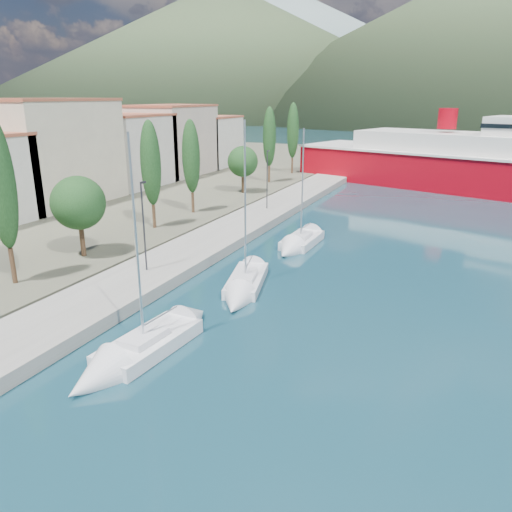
% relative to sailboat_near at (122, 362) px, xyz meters
% --- Properties ---
extents(ground, '(1400.00, 1400.00, 0.00)m').
position_rel_sailboat_near_xyz_m(ground, '(3.22, 114.31, -0.31)').
color(ground, '#163C4A').
extents(quay, '(5.00, 88.00, 0.80)m').
position_rel_sailboat_near_xyz_m(quay, '(-5.78, 20.31, 0.09)').
color(quay, gray).
rests_on(quay, ground).
extents(land_strip, '(70.00, 148.00, 0.70)m').
position_rel_sailboat_near_xyz_m(land_strip, '(-43.78, 30.31, 0.04)').
color(land_strip, '#565644').
rests_on(land_strip, ground).
extents(town_buildings, '(9.20, 69.20, 11.30)m').
position_rel_sailboat_near_xyz_m(town_buildings, '(-28.78, 31.22, 5.25)').
color(town_buildings, beige).
rests_on(town_buildings, land_strip).
extents(tree_row, '(3.94, 62.12, 10.60)m').
position_rel_sailboat_near_xyz_m(tree_row, '(-12.25, 25.47, 5.52)').
color(tree_row, '#47301E').
rests_on(tree_row, land_strip).
extents(lamp_posts, '(0.15, 47.10, 6.06)m').
position_rel_sailboat_near_xyz_m(lamp_posts, '(-5.78, 8.98, 3.77)').
color(lamp_posts, '#2D2D33').
rests_on(lamp_posts, quay).
extents(sailboat_near, '(3.08, 8.29, 11.66)m').
position_rel_sailboat_near_xyz_m(sailboat_near, '(0.00, 0.00, 0.00)').
color(sailboat_near, silver).
rests_on(sailboat_near, ground).
extents(sailboat_mid, '(4.10, 8.38, 11.67)m').
position_rel_sailboat_near_xyz_m(sailboat_mid, '(1.31, 10.30, -0.03)').
color(sailboat_mid, silver).
rests_on(sailboat_mid, ground).
extents(sailboat_far, '(2.48, 7.30, 10.66)m').
position_rel_sailboat_near_xyz_m(sailboat_far, '(1.09, 21.17, -0.01)').
color(sailboat_far, silver).
rests_on(sailboat_far, ground).
extents(ferry, '(57.49, 27.94, 11.21)m').
position_rel_sailboat_near_xyz_m(ferry, '(17.33, 56.20, 3.10)').
color(ferry, '#9D0310').
rests_on(ferry, ground).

